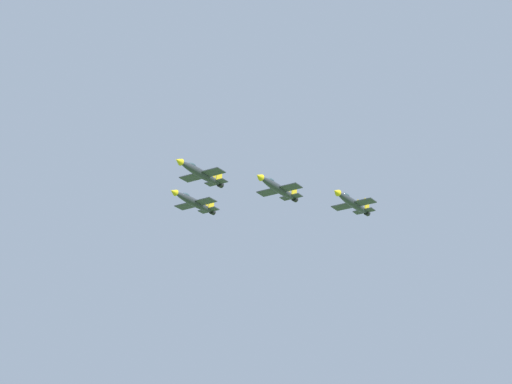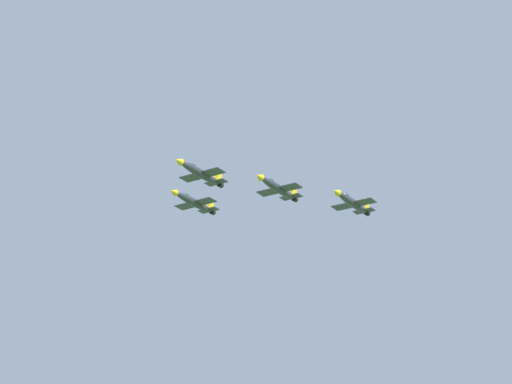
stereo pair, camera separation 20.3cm
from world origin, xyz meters
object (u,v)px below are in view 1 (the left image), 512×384
object	(u,v)px
jet_lead	(200,173)
jet_left_wingman	(278,188)
jet_left_outer	(352,203)
jet_right_wingman	(194,202)

from	to	relation	value
jet_lead	jet_left_wingman	size ratio (longest dim) A/B	1.00
jet_lead	jet_left_wingman	bearing A→B (deg)	139.68
jet_left_wingman	jet_left_outer	distance (m)	17.45
jet_lead	jet_left_wingman	world-z (taller)	jet_lead
jet_lead	jet_right_wingman	size ratio (longest dim) A/B	1.02
jet_right_wingman	jet_lead	bearing A→B (deg)	40.79
jet_left_wingman	jet_left_outer	bearing A→B (deg)	138.76
jet_lead	jet_left_outer	size ratio (longest dim) A/B	1.02
jet_lead	jet_right_wingman	world-z (taller)	jet_right_wingman
jet_lead	jet_left_wingman	xyz separation A→B (m)	(15.52, 7.85, -1.36)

